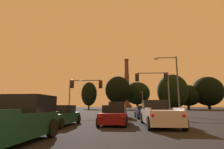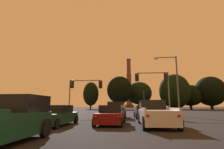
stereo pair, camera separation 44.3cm
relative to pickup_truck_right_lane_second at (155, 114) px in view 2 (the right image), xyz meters
name	(u,v)px [view 2 (the right image)]	position (x,y,z in m)	size (l,w,h in m)	color
pickup_truck_right_lane_second	(155,114)	(0.00, 0.00, 0.00)	(2.19, 5.51, 1.82)	silver
sedan_left_lane_second	(56,116)	(-7.04, -0.38, -0.14)	(2.05, 4.73, 1.43)	#0F3823
suv_center_lane_front	(116,110)	(-3.25, 8.02, 0.09)	(2.22, 4.95, 1.86)	#0F3823
sedan_right_lane_front	(143,112)	(-0.13, 7.97, -0.14)	(2.08, 4.74, 1.43)	navy
sedan_center_lane_second	(111,115)	(-3.18, 0.74, -0.14)	(2.09, 4.74, 1.43)	maroon
traffic_light_overhead_left	(81,88)	(-9.24, 14.02, 3.38)	(5.35, 0.50, 5.47)	slate
traffic_light_overhead_right	(158,82)	(2.67, 13.99, 4.15)	(5.18, 0.50, 6.51)	slate
traffic_light_far_right	(144,98)	(3.69, 49.42, 3.53)	(0.78, 0.50, 6.64)	slate
street_lamp	(173,79)	(4.31, 11.04, 4.22)	(3.14, 0.36, 8.14)	#56565B
smokestack	(129,88)	(-0.59, 128.72, 14.88)	(7.10, 7.10, 39.97)	#523427
treeline_far_left	(139,93)	(3.54, 71.83, 6.70)	(12.18, 10.96, 12.92)	black
treeline_left_mid	(91,94)	(-18.59, 65.82, 6.07)	(7.05, 6.35, 12.25)	black
treeline_center_right	(190,95)	(26.01, 68.45, 5.32)	(11.20, 10.08, 10.82)	black
treeline_center_left	(175,91)	(17.67, 62.04, 6.69)	(12.67, 11.40, 14.66)	black
treeline_far_right	(120,90)	(-5.39, 64.17, 7.65)	(11.17, 10.05, 14.51)	black
treeline_right_mid	(210,91)	(34.52, 67.62, 7.08)	(13.17, 11.85, 14.37)	black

